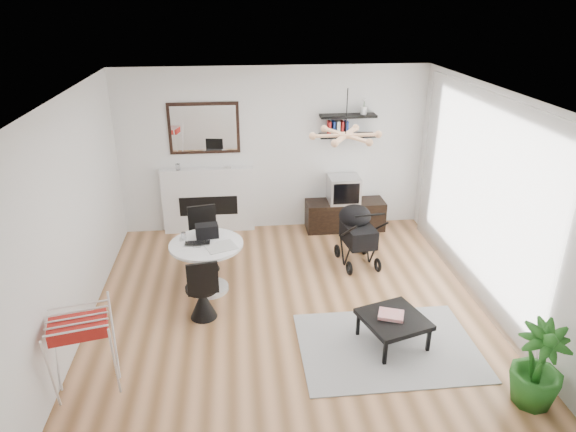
{
  "coord_description": "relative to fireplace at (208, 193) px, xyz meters",
  "views": [
    {
      "loc": [
        -0.62,
        -5.6,
        3.7
      ],
      "look_at": [
        0.02,
        0.4,
        1.08
      ],
      "focal_mm": 32.0,
      "sensor_mm": 36.0,
      "label": 1
    }
  ],
  "objects": [
    {
      "name": "floor",
      "position": [
        1.1,
        -2.42,
        -0.69
      ],
      "size": [
        5.0,
        5.0,
        0.0
      ],
      "primitive_type": "plane",
      "color": "brown",
      "rests_on": "ground"
    },
    {
      "name": "ceiling",
      "position": [
        1.1,
        -2.42,
        2.01
      ],
      "size": [
        5.0,
        5.0,
        0.0
      ],
      "primitive_type": "plane",
      "color": "white",
      "rests_on": "wall_back"
    },
    {
      "name": "wall_back",
      "position": [
        1.1,
        0.08,
        0.66
      ],
      "size": [
        5.0,
        0.0,
        5.0
      ],
      "primitive_type": "plane",
      "rotation": [
        1.57,
        0.0,
        0.0
      ],
      "color": "white",
      "rests_on": "floor"
    },
    {
      "name": "wall_left",
      "position": [
        -1.4,
        -2.42,
        0.66
      ],
      "size": [
        0.0,
        5.0,
        5.0
      ],
      "primitive_type": "plane",
      "rotation": [
        1.57,
        0.0,
        1.57
      ],
      "color": "white",
      "rests_on": "floor"
    },
    {
      "name": "wall_right",
      "position": [
        3.6,
        -2.42,
        0.66
      ],
      "size": [
        0.0,
        5.0,
        5.0
      ],
      "primitive_type": "plane",
      "rotation": [
        1.57,
        0.0,
        -1.57
      ],
      "color": "white",
      "rests_on": "floor"
    },
    {
      "name": "sheer_curtain",
      "position": [
        3.5,
        -2.22,
        0.66
      ],
      "size": [
        0.04,
        3.6,
        2.6
      ],
      "primitive_type": "cube",
      "color": "white",
      "rests_on": "wall_right"
    },
    {
      "name": "fireplace",
      "position": [
        0.0,
        0.0,
        0.0
      ],
      "size": [
        1.5,
        0.17,
        2.16
      ],
      "color": "white",
      "rests_on": "floor"
    },
    {
      "name": "shelf_lower",
      "position": [
        2.29,
        -0.05,
        0.91
      ],
      "size": [
        0.9,
        0.25,
        0.04
      ],
      "primitive_type": "cube",
      "color": "black",
      "rests_on": "wall_back"
    },
    {
      "name": "shelf_upper",
      "position": [
        2.29,
        -0.05,
        1.23
      ],
      "size": [
        0.9,
        0.25,
        0.04
      ],
      "primitive_type": "cube",
      "color": "black",
      "rests_on": "wall_back"
    },
    {
      "name": "pendant_lamp",
      "position": [
        1.8,
        -2.12,
        1.46
      ],
      "size": [
        0.9,
        0.9,
        0.1
      ],
      "primitive_type": null,
      "color": "tan",
      "rests_on": "ceiling"
    },
    {
      "name": "tv_console",
      "position": [
        2.29,
        -0.16,
        -0.44
      ],
      "size": [
        1.32,
        0.46,
        0.49
      ],
      "primitive_type": "cube",
      "color": "black",
      "rests_on": "floor"
    },
    {
      "name": "crt_tv",
      "position": [
        2.25,
        -0.17,
        0.03
      ],
      "size": [
        0.51,
        0.44,
        0.44
      ],
      "color": "silver",
      "rests_on": "tv_console"
    },
    {
      "name": "dining_table",
      "position": [
        0.05,
        -1.94,
        -0.22
      ],
      "size": [
        0.97,
        0.97,
        0.71
      ],
      "color": "white",
      "rests_on": "floor"
    },
    {
      "name": "laptop",
      "position": [
        -0.06,
        -2.0,
        0.04
      ],
      "size": [
        0.33,
        0.21,
        0.03
      ],
      "primitive_type": "imported",
      "rotation": [
        0.0,
        0.0,
        -0.01
      ],
      "color": "black",
      "rests_on": "dining_table"
    },
    {
      "name": "black_bag",
      "position": [
        0.06,
        -1.75,
        0.11
      ],
      "size": [
        0.32,
        0.22,
        0.18
      ],
      "primitive_type": "cube",
      "rotation": [
        0.0,
        0.0,
        0.14
      ],
      "color": "black",
      "rests_on": "dining_table"
    },
    {
      "name": "newspaper",
      "position": [
        0.24,
        -2.07,
        0.03
      ],
      "size": [
        0.46,
        0.42,
        0.01
      ],
      "primitive_type": "cube",
      "rotation": [
        0.0,
        0.0,
        0.36
      ],
      "color": "white",
      "rests_on": "dining_table"
    },
    {
      "name": "drinking_glass",
      "position": [
        -0.25,
        -1.8,
        0.08
      ],
      "size": [
        0.06,
        0.06,
        0.1
      ],
      "primitive_type": "cylinder",
      "color": "white",
      "rests_on": "dining_table"
    },
    {
      "name": "chair_far",
      "position": [
        -0.0,
        -1.34,
        -0.39
      ],
      "size": [
        0.46,
        0.48,
        0.93
      ],
      "rotation": [
        0.0,
        0.0,
        0.21
      ],
      "color": "black",
      "rests_on": "floor"
    },
    {
      "name": "chair_near",
      "position": [
        0.01,
        -2.58,
        -0.42
      ],
      "size": [
        0.42,
        0.43,
        0.85
      ],
      "rotation": [
        0.0,
        0.0,
        3.31
      ],
      "color": "black",
      "rests_on": "floor"
    },
    {
      "name": "drying_rack",
      "position": [
        -1.08,
        -3.76,
        -0.21
      ],
      "size": [
        0.71,
        0.68,
        0.91
      ],
      "rotation": [
        0.0,
        0.0,
        0.22
      ],
      "color": "white",
      "rests_on": "floor"
    },
    {
      "name": "stroller",
      "position": [
        2.21,
        -1.36,
        -0.27
      ],
      "size": [
        0.57,
        0.83,
        0.97
      ],
      "rotation": [
        0.0,
        0.0,
        0.12
      ],
      "color": "black",
      "rests_on": "floor"
    },
    {
      "name": "rug",
      "position": [
        2.12,
        -3.39,
        -0.68
      ],
      "size": [
        2.0,
        1.45,
        0.01
      ],
      "primitive_type": "cube",
      "color": "#969696",
      "rests_on": "floor"
    },
    {
      "name": "coffee_table",
      "position": [
        2.18,
        -3.33,
        -0.37
      ],
      "size": [
        0.83,
        0.83,
        0.34
      ],
      "rotation": [
        0.0,
        0.0,
        0.3
      ],
      "color": "black",
      "rests_on": "rug"
    },
    {
      "name": "magazines",
      "position": [
        2.15,
        -3.31,
        -0.31
      ],
      "size": [
        0.34,
        0.3,
        0.04
      ],
      "primitive_type": "cube",
      "rotation": [
        0.0,
        0.0,
        -0.37
      ],
      "color": "red",
      "rests_on": "coffee_table"
    },
    {
      "name": "potted_plant",
      "position": [
        3.27,
        -4.38,
        -0.24
      ],
      "size": [
        0.57,
        0.57,
        0.89
      ],
      "primitive_type": "imported",
      "rotation": [
        0.0,
        0.0,
        -0.15
      ],
      "color": "#205E1A",
      "rests_on": "floor"
    }
  ]
}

